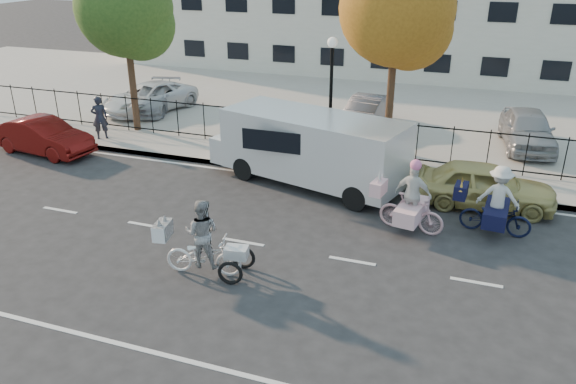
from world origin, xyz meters
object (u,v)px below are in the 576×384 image
at_px(lamppost, 331,77).
at_px(pedestrian, 100,117).
at_px(bull_bike, 496,207).
at_px(zebra_trike, 203,246).
at_px(lot_car_a, 155,98).
at_px(lot_car_c, 366,112).
at_px(red_sedan, 43,136).
at_px(gold_sedan, 485,185).
at_px(lot_car_d, 527,129).
at_px(white_van, 310,147).
at_px(lot_car_b, 149,97).
at_px(unicorn_bike, 411,205).

relative_size(lamppost, pedestrian, 2.49).
relative_size(lamppost, bull_bike, 2.02).
bearing_deg(zebra_trike, bull_bike, -65.05).
distance_m(lot_car_a, lot_car_c, 10.00).
height_order(red_sedan, lot_car_c, lot_car_c).
distance_m(zebra_trike, gold_sedan, 8.82).
bearing_deg(zebra_trike, red_sedan, 49.69).
xyz_separation_m(lamppost, bull_bike, (5.80, -4.01, -2.32)).
xyz_separation_m(gold_sedan, lot_car_d, (1.38, 5.90, 0.18)).
bearing_deg(lamppost, red_sedan, -165.25).
xyz_separation_m(white_van, lot_car_b, (-9.65, 5.65, -0.50)).
relative_size(unicorn_bike, white_van, 0.30).
relative_size(lot_car_c, lot_car_d, 0.91).
bearing_deg(unicorn_bike, white_van, 67.02).
relative_size(white_van, lot_car_d, 1.65).
relative_size(bull_bike, pedestrian, 1.23).
bearing_deg(lot_car_c, lot_car_d, 0.46).
relative_size(zebra_trike, lot_car_b, 0.49).
bearing_deg(lot_car_d, bull_bike, -105.21).
bearing_deg(lot_car_c, zebra_trike, -88.94).
relative_size(white_van, lot_car_c, 1.82).
height_order(zebra_trike, bull_bike, bull_bike).
relative_size(red_sedan, lot_car_d, 0.95).
distance_m(gold_sedan, lot_car_a, 16.12).
distance_m(lamppost, gold_sedan, 6.42).
distance_m(lamppost, lot_car_d, 8.07).
bearing_deg(red_sedan, lot_car_c, -49.96).
xyz_separation_m(zebra_trike, pedestrian, (-8.54, 7.64, 0.27)).
height_order(white_van, gold_sedan, white_van).
bearing_deg(red_sedan, lot_car_a, -1.46).
bearing_deg(pedestrian, gold_sedan, 138.82).
bearing_deg(white_van, lot_car_d, 55.92).
bearing_deg(lot_car_b, white_van, -11.53).
bearing_deg(white_van, unicorn_bike, -17.44).
bearing_deg(bull_bike, lot_car_d, -3.38).
distance_m(pedestrian, lot_car_c, 11.02).
distance_m(pedestrian, lot_car_a, 4.47).
relative_size(bull_bike, gold_sedan, 0.52).
xyz_separation_m(lamppost, lot_car_a, (-9.53, 3.56, -2.36)).
bearing_deg(lot_car_b, pedestrian, -65.82).
bearing_deg(lot_car_b, lamppost, -0.26).
height_order(zebra_trike, pedestrian, zebra_trike).
distance_m(white_van, lot_car_d, 9.09).
bearing_deg(lamppost, zebra_trike, -95.02).
height_order(zebra_trike, gold_sedan, zebra_trike).
height_order(white_van, lot_car_a, white_van).
distance_m(unicorn_bike, pedestrian, 13.41).
xyz_separation_m(gold_sedan, lot_car_a, (-15.01, 5.86, 0.05)).
bearing_deg(lot_car_a, gold_sedan, -34.81).
bearing_deg(pedestrian, bull_bike, 132.57).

